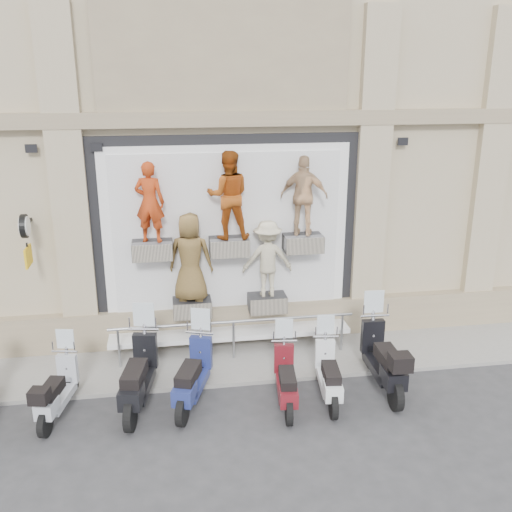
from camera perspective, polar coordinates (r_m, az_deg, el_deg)
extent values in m
plane|color=#313134|center=(10.33, -0.84, -15.70)|extent=(90.00, 90.00, 0.00)
cube|color=gray|center=(12.11, -2.28, -10.10)|extent=(16.00, 2.20, 0.08)
cube|color=black|center=(12.02, -2.91, 1.83)|extent=(5.60, 0.10, 4.30)
cube|color=white|center=(11.96, -2.88, 1.75)|extent=(5.10, 0.06, 3.90)
cube|color=white|center=(11.92, -2.86, 1.70)|extent=(4.70, 0.04, 3.60)
cube|color=white|center=(12.34, -2.56, -7.57)|extent=(5.10, 0.75, 0.10)
cube|color=#28282B|center=(11.63, -10.32, 0.62)|extent=(0.80, 0.50, 0.35)
imported|color=#C33B12|center=(11.38, -10.59, 5.32)|extent=(0.66, 0.52, 1.60)
cube|color=#28282B|center=(11.69, -2.71, 0.98)|extent=(0.80, 0.50, 0.35)
imported|color=#904010|center=(11.42, -2.78, 6.08)|extent=(0.91, 0.73, 1.77)
cube|color=#28282B|center=(11.95, 4.70, 1.32)|extent=(0.80, 0.50, 0.35)
imported|color=tan|center=(11.70, 4.82, 6.00)|extent=(1.04, 0.70, 1.64)
cube|color=#28282B|center=(12.07, -6.41, -5.11)|extent=(0.80, 0.50, 0.35)
imported|color=brown|center=(11.69, -6.59, -0.14)|extent=(1.00, 0.76, 1.85)
cube|color=#28282B|center=(12.23, 1.12, -4.68)|extent=(0.80, 0.50, 0.35)
imported|color=beige|center=(11.89, 1.15, -0.27)|extent=(1.07, 0.64, 1.63)
cube|color=black|center=(11.89, -21.88, 3.12)|extent=(0.06, 0.56, 0.06)
cylinder|color=black|center=(11.64, -22.15, 2.79)|extent=(0.10, 0.46, 0.46)
cube|color=gold|center=(11.79, -21.81, -0.03)|extent=(0.04, 0.50, 0.38)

